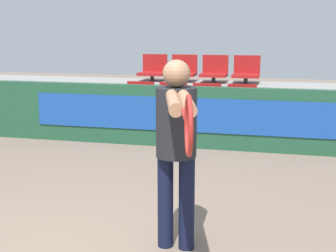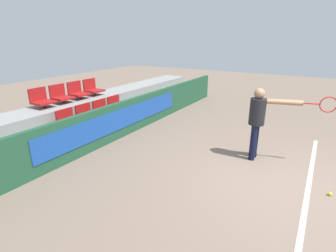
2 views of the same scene
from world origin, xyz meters
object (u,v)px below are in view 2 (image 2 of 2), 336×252
at_px(stadium_chair_2, 103,110).
at_px(stadium_chair_7, 93,88).
at_px(stadium_chair_3, 117,106).
at_px(stadium_chair_6, 78,92).
at_px(tennis_ball, 330,194).
at_px(stadium_chair_1, 87,115).
at_px(stadium_chair_0, 69,121).
at_px(stadium_chair_5, 61,95).
at_px(tennis_player, 261,116).
at_px(stadium_chair_4, 41,100).

height_order(stadium_chair_2, stadium_chair_7, stadium_chair_7).
height_order(stadium_chair_3, stadium_chair_6, stadium_chair_6).
bearing_deg(tennis_ball, stadium_chair_1, 91.85).
distance_m(stadium_chair_0, stadium_chair_7, 2.01).
height_order(stadium_chair_5, tennis_player, tennis_player).
bearing_deg(stadium_chair_2, stadium_chair_3, 0.00).
relative_size(stadium_chair_6, tennis_player, 0.31).
height_order(stadium_chair_3, stadium_chair_7, stadium_chair_7).
bearing_deg(stadium_chair_6, stadium_chair_3, -58.48).
bearing_deg(stadium_chair_1, stadium_chair_6, 58.48).
bearing_deg(tennis_player, stadium_chair_1, 88.32).
distance_m(stadium_chair_0, stadium_chair_4, 1.03).
bearing_deg(stadium_chair_4, stadium_chair_7, 0.00).
relative_size(stadium_chair_5, tennis_player, 0.31).
bearing_deg(stadium_chair_2, stadium_chair_5, 121.52).
height_order(stadium_chair_1, tennis_ball, stadium_chair_1).
xyz_separation_m(stadium_chair_3, tennis_ball, (-0.98, -5.50, -0.59)).
bearing_deg(stadium_chair_3, stadium_chair_2, 180.00).
relative_size(stadium_chair_0, stadium_chair_7, 1.00).
xyz_separation_m(stadium_chair_6, stadium_chair_7, (0.58, 0.00, 0.00)).
bearing_deg(tennis_ball, tennis_player, 59.63).
xyz_separation_m(stadium_chair_3, tennis_player, (-0.15, -4.09, 0.34)).
bearing_deg(tennis_player, stadium_chair_2, 80.49).
bearing_deg(stadium_chair_2, tennis_ball, -94.15).
bearing_deg(stadium_chair_0, stadium_chair_7, 28.53).
distance_m(stadium_chair_2, tennis_ball, 5.54).
xyz_separation_m(stadium_chair_0, tennis_ball, (0.75, -5.50, -0.59)).
bearing_deg(tennis_player, stadium_chair_7, 72.82).
height_order(stadium_chair_2, tennis_player, tennis_player).
height_order(stadium_chair_4, stadium_chair_7, same).
height_order(stadium_chair_0, tennis_ball, stadium_chair_0).
bearing_deg(stadium_chair_5, tennis_ball, -88.42).
distance_m(stadium_chair_0, stadium_chair_1, 0.58).
height_order(stadium_chair_0, stadium_chair_6, stadium_chair_6).
distance_m(stadium_chair_3, stadium_chair_6, 1.18).
height_order(stadium_chair_1, stadium_chair_6, stadium_chair_6).
bearing_deg(stadium_chair_7, stadium_chair_0, -151.47).
relative_size(stadium_chair_2, tennis_player, 0.31).
xyz_separation_m(stadium_chair_3, stadium_chair_4, (-1.73, 0.94, 0.42)).
bearing_deg(stadium_chair_0, stadium_chair_4, 90.00).
bearing_deg(stadium_chair_3, stadium_chair_0, 180.00).
bearing_deg(stadium_chair_7, stadium_chair_4, 180.00).
bearing_deg(tennis_player, stadium_chair_0, 95.66).
bearing_deg(tennis_ball, stadium_chair_3, 79.93).
bearing_deg(stadium_chair_1, tennis_ball, -88.15).
bearing_deg(stadium_chair_0, stadium_chair_3, 0.00).
distance_m(stadium_chair_3, tennis_ball, 5.62).
bearing_deg(stadium_chair_6, tennis_player, -85.16).
distance_m(stadium_chair_1, tennis_player, 4.23).
relative_size(stadium_chair_2, stadium_chair_6, 1.00).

